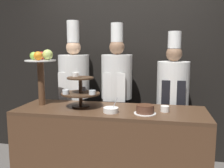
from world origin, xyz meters
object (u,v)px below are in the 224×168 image
object	(u,v)px
tiered_stand	(80,90)
fruit_pedestal	(41,66)
chef_center_left	(117,91)
chef_center_right	(173,97)
cup_white	(165,109)
cake_round	(145,110)
serving_bowl_near	(111,110)
chef_left	(74,89)

from	to	relation	value
tiered_stand	fruit_pedestal	xyz separation A→B (m)	(-0.45, 0.03, 0.26)
chef_center_left	chef_center_right	world-z (taller)	chef_center_left
chef_center_right	cup_white	bearing A→B (deg)	-99.04
chef_center_left	cake_round	bearing A→B (deg)	-60.50
chef_center_left	serving_bowl_near	bearing A→B (deg)	-84.10
fruit_pedestal	chef_left	bearing A→B (deg)	73.36
cake_round	chef_center_left	bearing A→B (deg)	119.50
cup_white	chef_center_left	xyz separation A→B (m)	(-0.60, 0.61, 0.06)
cup_white	chef_center_right	world-z (taller)	chef_center_right
chef_center_left	chef_center_right	bearing A→B (deg)	-0.00
tiered_stand	fruit_pedestal	bearing A→B (deg)	176.42
serving_bowl_near	chef_center_right	xyz separation A→B (m)	(0.62, 0.75, 0.01)
cup_white	serving_bowl_near	distance (m)	0.54
cup_white	chef_center_right	xyz separation A→B (m)	(0.10, 0.61, 0.00)
tiered_stand	chef_left	distance (m)	0.66
fruit_pedestal	cup_white	distance (m)	1.40
fruit_pedestal	chef_center_right	distance (m)	1.60
fruit_pedestal	serving_bowl_near	world-z (taller)	fruit_pedestal
tiered_stand	chef_center_left	distance (m)	0.67
fruit_pedestal	chef_center_right	world-z (taller)	chef_center_right
chef_center_left	tiered_stand	bearing A→B (deg)	-116.01
cup_white	chef_center_right	bearing A→B (deg)	80.96
cake_round	chef_left	size ratio (longest dim) A/B	0.11
cake_round	chef_center_right	world-z (taller)	chef_center_right
fruit_pedestal	cake_round	distance (m)	1.23
cake_round	chef_left	distance (m)	1.23
fruit_pedestal	chef_left	size ratio (longest dim) A/B	0.33
cup_white	chef_left	size ratio (longest dim) A/B	0.05
fruit_pedestal	chef_center_right	size ratio (longest dim) A/B	0.35
cup_white	chef_center_right	size ratio (longest dim) A/B	0.05
chef_left	chef_center_left	distance (m)	0.57
fruit_pedestal	cup_white	bearing A→B (deg)	-1.99
fruit_pedestal	chef_center_left	distance (m)	1.00
serving_bowl_near	chef_center_left	world-z (taller)	chef_center_left
fruit_pedestal	chef_center_left	bearing A→B (deg)	37.22
cup_white	chef_left	world-z (taller)	chef_left
tiered_stand	cake_round	world-z (taller)	tiered_stand
fruit_pedestal	serving_bowl_near	bearing A→B (deg)	-12.60
tiered_stand	cup_white	xyz separation A→B (m)	(0.89, -0.02, -0.15)
chef_center_right	chef_center_left	bearing A→B (deg)	180.00
chef_center_left	chef_center_right	size ratio (longest dim) A/B	1.06
serving_bowl_near	chef_left	size ratio (longest dim) A/B	0.08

